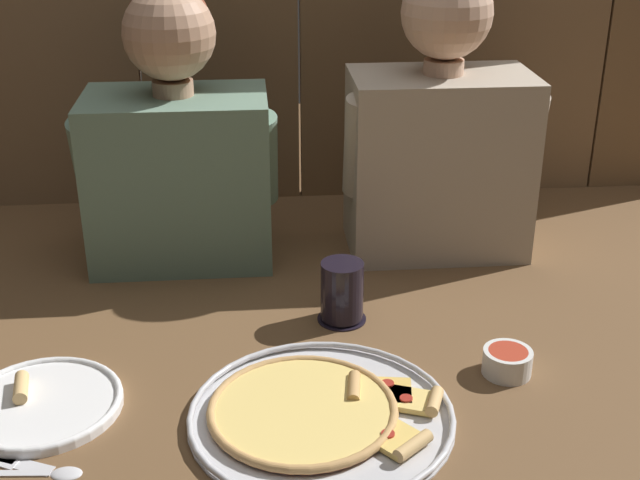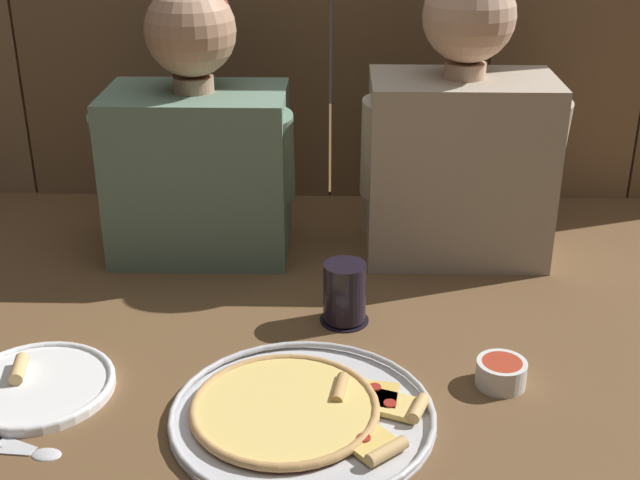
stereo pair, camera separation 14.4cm
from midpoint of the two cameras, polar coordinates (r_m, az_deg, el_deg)
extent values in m
plane|color=brown|center=(1.44, 3.15, -8.26)|extent=(3.20, 3.20, 0.00)
cylinder|color=silver|center=(1.31, 2.04, -11.87)|extent=(0.40, 0.40, 0.01)
torus|color=silver|center=(1.30, 2.05, -11.59)|extent=(0.40, 0.40, 0.01)
cylinder|color=#B23823|center=(1.31, 0.82, -11.42)|extent=(0.28, 0.28, 0.00)
cylinder|color=#F4D170|center=(1.31, 0.82, -11.25)|extent=(0.27, 0.27, 0.01)
torus|color=tan|center=(1.31, 0.82, -11.25)|extent=(0.29, 0.29, 0.01)
cube|color=#EFC660|center=(1.26, 6.43, -13.20)|extent=(0.11, 0.11, 0.01)
cylinder|color=tan|center=(1.24, 7.95, -13.95)|extent=(0.06, 0.06, 0.02)
cylinder|color=#A3281E|center=(1.25, 6.34, -13.12)|extent=(0.02, 0.02, 0.00)
cube|color=#F4D170|center=(1.33, 7.98, -10.98)|extent=(0.10, 0.08, 0.01)
cylinder|color=tan|center=(1.32, 9.78, -11.14)|extent=(0.04, 0.06, 0.02)
cylinder|color=#A3281E|center=(1.33, 7.88, -10.88)|extent=(0.02, 0.02, 0.00)
cube|color=#EABC56|center=(1.35, 6.38, -10.37)|extent=(0.10, 0.08, 0.01)
cylinder|color=tan|center=(1.35, 4.46, -10.01)|extent=(0.03, 0.07, 0.02)
cylinder|color=#A3281E|center=(1.36, 6.77, -9.84)|extent=(0.02, 0.02, 0.00)
cylinder|color=white|center=(1.42, -15.70, -9.55)|extent=(0.25, 0.25, 0.01)
torus|color=white|center=(1.42, -15.73, -9.35)|extent=(0.25, 0.25, 0.01)
cylinder|color=tan|center=(1.44, -16.82, -8.33)|extent=(0.03, 0.07, 0.02)
cylinder|color=black|center=(1.56, 4.29, -5.39)|extent=(0.09, 0.09, 0.01)
cylinder|color=black|center=(1.53, 4.36, -3.53)|extent=(0.08, 0.08, 0.11)
cylinder|color=white|center=(1.42, 14.93, -8.70)|extent=(0.08, 0.08, 0.04)
cylinder|color=#B23823|center=(1.41, 14.98, -8.34)|extent=(0.06, 0.06, 0.02)
cube|color=silver|center=(1.31, -16.68, -13.17)|extent=(0.06, 0.04, 0.00)
ellipsoid|color=silver|center=(1.28, -14.77, -13.69)|extent=(0.05, 0.03, 0.01)
cube|color=slate|center=(1.77, -5.79, 4.42)|extent=(0.36, 0.23, 0.35)
cylinder|color=tan|center=(1.72, -6.05, 10.32)|extent=(0.08, 0.08, 0.03)
sphere|color=tan|center=(1.69, -6.21, 13.74)|extent=(0.18, 0.18, 0.18)
sphere|color=brown|center=(1.70, -6.18, 14.26)|extent=(0.16, 0.16, 0.16)
cylinder|color=slate|center=(1.74, -11.32, 5.55)|extent=(0.08, 0.13, 0.20)
cylinder|color=slate|center=(1.70, -0.58, 5.57)|extent=(0.08, 0.12, 0.20)
cube|color=#B2A38E|center=(1.78, 11.55, 4.68)|extent=(0.37, 0.22, 0.38)
cylinder|color=#DBAD8E|center=(1.72, 12.12, 11.03)|extent=(0.08, 0.08, 0.03)
sphere|color=#DBAD8E|center=(1.70, 12.44, 14.44)|extent=(0.18, 0.18, 0.18)
sphere|color=brown|center=(1.71, 12.40, 14.96)|extent=(0.16, 0.16, 0.16)
cylinder|color=#B2A38E|center=(1.70, 6.48, 6.11)|extent=(0.08, 0.11, 0.22)
cylinder|color=#B2A38E|center=(1.76, 17.17, 5.80)|extent=(0.08, 0.12, 0.22)
camera|label=1|loc=(0.07, -87.14, 1.31)|focal=47.81mm
camera|label=2|loc=(0.07, 92.86, -1.31)|focal=47.81mm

